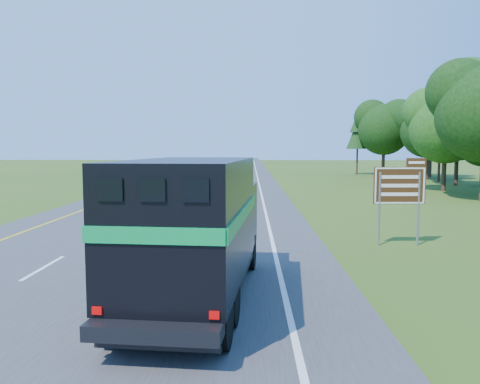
{
  "coord_description": "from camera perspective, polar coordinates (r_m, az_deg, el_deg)",
  "views": [
    {
      "loc": [
        4.63,
        -3.17,
        3.75
      ],
      "look_at": [
        4.12,
        18.88,
        1.69
      ],
      "focal_mm": 35.0,
      "sensor_mm": 36.0,
      "label": 1
    }
  ],
  "objects": [
    {
      "name": "road",
      "position": [
        53.5,
        -3.65,
        1.32
      ],
      "size": [
        15.0,
        260.0,
        0.04
      ],
      "primitive_type": "cube",
      "color": "#38383A",
      "rests_on": "ground"
    },
    {
      "name": "lane_markings",
      "position": [
        53.5,
        -3.65,
        1.35
      ],
      "size": [
        11.15,
        260.0,
        0.01
      ],
      "color": "yellow",
      "rests_on": "road"
    },
    {
      "name": "horse_truck",
      "position": [
        11.34,
        -5.42,
        -4.13
      ],
      "size": [
        3.07,
        7.99,
        3.46
      ],
      "rotation": [
        0.0,
        0.0,
        -0.09
      ],
      "color": "black",
      "rests_on": "road"
    },
    {
      "name": "white_suv",
      "position": [
        59.41,
        -7.05,
        2.47
      ],
      "size": [
        2.7,
        5.71,
        1.58
      ],
      "primitive_type": "imported",
      "rotation": [
        0.0,
        0.0,
        -0.01
      ],
      "color": "silver",
      "rests_on": "road"
    },
    {
      "name": "far_car",
      "position": [
        115.35,
        -2.81,
        3.89
      ],
      "size": [
        1.96,
        4.84,
        1.65
      ],
      "primitive_type": "imported",
      "rotation": [
        0.0,
        0.0,
        0.0
      ],
      "color": "#B4B5BC",
      "rests_on": "road"
    },
    {
      "name": "exit_sign",
      "position": [
        18.99,
        18.96,
        0.35
      ],
      "size": [
        2.0,
        0.15,
        3.39
      ],
      "rotation": [
        0.0,
        0.0,
        0.03
      ],
      "color": "gray",
      "rests_on": "ground"
    }
  ]
}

